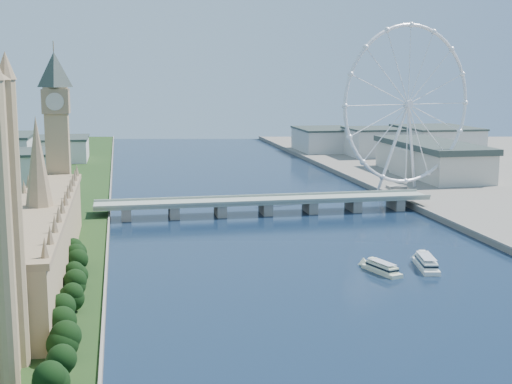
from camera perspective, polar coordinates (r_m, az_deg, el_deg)
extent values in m
cube|color=tan|center=(328.99, -16.78, -3.89)|extent=(24.00, 200.00, 28.00)
cone|color=#937A59|center=(322.84, -17.09, 2.34)|extent=(12.00, 12.00, 40.00)
cube|color=tan|center=(430.79, -15.53, 2.76)|extent=(13.00, 13.00, 80.00)
cube|color=#937A59|center=(428.43, -15.72, 7.01)|extent=(15.00, 15.00, 14.00)
pyramid|color=#2D3833|center=(428.32, -15.89, 10.75)|extent=(20.02, 20.02, 20.00)
cube|color=gray|center=(465.54, 0.77, -0.71)|extent=(220.00, 22.00, 2.00)
cube|color=gray|center=(457.06, -10.35, -1.66)|extent=(6.00, 20.00, 7.50)
cube|color=gray|center=(458.24, -6.60, -1.54)|extent=(6.00, 20.00, 7.50)
cube|color=gray|center=(461.36, -2.88, -1.41)|extent=(6.00, 20.00, 7.50)
cube|color=gray|center=(466.40, 0.77, -1.28)|extent=(6.00, 20.00, 7.50)
cube|color=gray|center=(473.30, 4.33, -1.15)|extent=(6.00, 20.00, 7.50)
cube|color=gray|center=(481.96, 7.78, -1.02)|extent=(6.00, 20.00, 7.50)
cube|color=gray|center=(492.30, 11.09, -0.89)|extent=(6.00, 20.00, 7.50)
torus|color=silver|center=(547.34, 12.08, 6.88)|extent=(113.60, 39.12, 118.60)
cylinder|color=silver|center=(547.34, 12.08, 6.88)|extent=(7.25, 6.61, 6.00)
cube|color=gray|center=(561.68, 11.18, 0.40)|extent=(14.00, 10.00, 2.00)
cube|color=beige|center=(587.35, -17.39, 1.72)|extent=(40.00, 60.00, 26.00)
cube|color=beige|center=(754.78, -15.22, 3.30)|extent=(50.00, 70.00, 22.00)
cube|color=beige|center=(781.62, 9.60, 3.92)|extent=(60.00, 60.00, 28.00)
cube|color=beige|center=(786.38, 14.22, 3.87)|extent=(70.00, 90.00, 30.00)
cube|color=beige|center=(825.86, 5.53, 4.16)|extent=(60.00, 80.00, 24.00)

